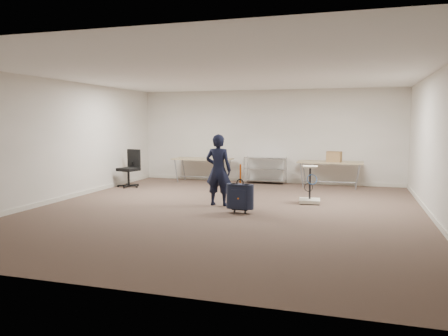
% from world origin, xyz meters
% --- Properties ---
extents(ground, '(9.00, 9.00, 0.00)m').
position_xyz_m(ground, '(0.00, 0.00, 0.00)').
color(ground, '#46342B').
rests_on(ground, ground).
extents(room_shell, '(8.00, 9.00, 9.00)m').
position_xyz_m(room_shell, '(0.00, 1.38, 0.05)').
color(room_shell, beige).
rests_on(room_shell, ground).
extents(folding_table_left, '(1.80, 0.75, 0.73)m').
position_xyz_m(folding_table_left, '(-1.90, 3.95, 0.68)').
color(folding_table_left, '#8D7956').
rests_on(folding_table_left, ground).
extents(folding_table_right, '(1.80, 0.75, 0.73)m').
position_xyz_m(folding_table_right, '(1.90, 3.95, 0.68)').
color(folding_table_right, '#8D7956').
rests_on(folding_table_right, ground).
extents(wire_shelf, '(1.22, 0.47, 0.80)m').
position_xyz_m(wire_shelf, '(0.00, 4.20, 0.44)').
color(wire_shelf, silver).
rests_on(wire_shelf, ground).
extents(person, '(0.58, 0.38, 1.57)m').
position_xyz_m(person, '(-0.30, 0.48, 0.79)').
color(person, black).
rests_on(person, ground).
extents(suitcase, '(0.37, 0.23, 0.99)m').
position_xyz_m(suitcase, '(0.37, -0.19, 0.34)').
color(suitcase, black).
rests_on(suitcase, ground).
extents(office_chair, '(0.64, 0.64, 1.06)m').
position_xyz_m(office_chair, '(-3.55, 2.40, 0.32)').
color(office_chair, black).
rests_on(office_chair, ground).
extents(equipment_cart, '(0.50, 0.50, 0.85)m').
position_xyz_m(equipment_cart, '(1.61, 1.32, 0.22)').
color(equipment_cart, silver).
rests_on(equipment_cart, ground).
extents(cardboard_box, '(0.43, 0.35, 0.29)m').
position_xyz_m(cardboard_box, '(2.01, 3.91, 0.87)').
color(cardboard_box, brown).
rests_on(cardboard_box, folding_table_right).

